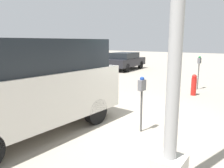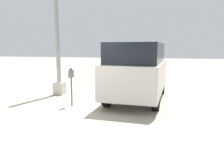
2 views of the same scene
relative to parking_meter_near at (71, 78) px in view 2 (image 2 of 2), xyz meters
name	(u,v)px [view 2 (image 2 of 2)]	position (x,y,z in m)	size (l,w,h in m)	color
ground_plane	(80,113)	(-0.76, -0.61, -1.02)	(80.00, 80.00, 0.00)	gray
parking_meter_near	(71,78)	(0.00, 0.00, 0.00)	(0.21, 0.13, 1.38)	#4C4C4C
lamp_post	(58,49)	(1.73, 1.38, 1.03)	(0.44, 0.44, 5.69)	beige
parked_van	(138,70)	(1.59, -2.18, 0.20)	(4.69, 2.15, 2.26)	beige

